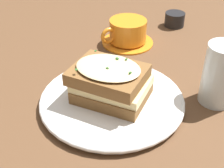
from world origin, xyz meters
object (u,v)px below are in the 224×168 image
Objects in this scene: teacup_with_saucer at (127,33)px; water_glass at (222,76)px; sandwich at (110,82)px; condiment_pot at (175,19)px; dinner_plate at (112,100)px.

water_glass reaches higher than teacup_with_saucer.
sandwich reaches higher than condiment_pot.
water_glass reaches higher than condiment_pot.
sandwich is at bearing -4.18° from water_glass.
teacup_with_saucer reaches higher than condiment_pot.
sandwich is 1.23× the size of teacup_with_saucer.
water_glass is (-0.20, 0.01, 0.01)m from sandwich.
teacup_with_saucer is (-0.06, -0.24, 0.02)m from dinner_plate.
water_glass reaches higher than sandwich.
teacup_with_saucer is 1.16× the size of water_glass.
dinner_plate is 1.62× the size of sandwich.
condiment_pot is at bearing -174.16° from teacup_with_saucer.
sandwich is (0.00, 0.00, 0.04)m from dinner_plate.
teacup_with_saucer is at bearing -62.52° from water_glass.
water_glass is 0.35m from condiment_pot.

